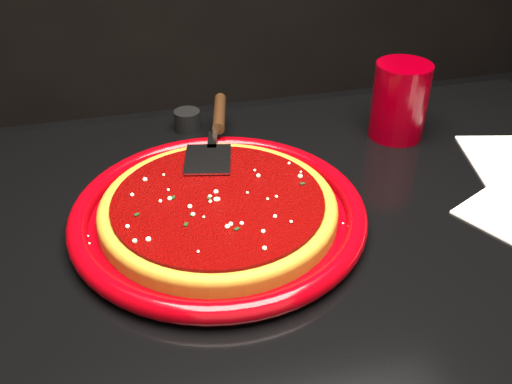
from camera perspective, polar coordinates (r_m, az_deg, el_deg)
plate at (r=0.78m, az=-3.75°, el=-2.12°), size 0.53×0.53×0.03m
pizza_crust at (r=0.77m, az=-3.77°, el=-1.85°), size 0.43×0.43×0.02m
pizza_crust_rim at (r=0.77m, az=-3.79°, el=-1.36°), size 0.43×0.43×0.02m
pizza_sauce at (r=0.77m, az=-3.80°, el=-1.01°), size 0.38×0.38×0.01m
parmesan_dusting at (r=0.76m, az=-3.83°, el=-0.51°), size 0.28×0.28×0.01m
basil_flecks at (r=0.76m, az=-3.82°, el=-0.59°), size 0.25×0.25×0.00m
pizza_server at (r=0.90m, az=-4.08°, el=5.97°), size 0.14×0.30×0.02m
cup at (r=1.00m, az=14.16°, el=8.83°), size 0.09×0.09×0.13m
ramekin at (r=1.01m, az=-6.87°, el=7.14°), size 0.06×0.06×0.04m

